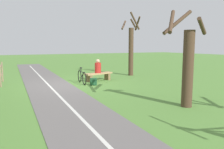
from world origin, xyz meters
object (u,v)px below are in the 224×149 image
(bench, at_px, (99,75))
(person_seated, at_px, (98,67))
(tree_mid_field, at_px, (131,48))
(tree_far_left, at_px, (187,62))
(bicycle, at_px, (82,77))
(backpack, at_px, (93,82))

(bench, bearing_deg, person_seated, 0.00)
(tree_mid_field, distance_m, tree_far_left, 7.80)
(bicycle, height_order, backpack, bicycle)
(bicycle, relative_size, tree_far_left, 0.50)
(bench, distance_m, tree_mid_field, 3.49)
(bicycle, xyz_separation_m, tree_mid_field, (-4.07, -1.55, 1.51))
(bicycle, bearing_deg, tree_mid_field, 115.57)
(person_seated, bearing_deg, backpack, 44.42)
(bench, height_order, bicycle, bicycle)
(person_seated, xyz_separation_m, tree_far_left, (-0.47, 6.22, 0.69))
(bicycle, bearing_deg, person_seated, 114.02)
(bicycle, bearing_deg, backpack, 30.09)
(bench, relative_size, tree_mid_field, 0.42)
(person_seated, xyz_separation_m, backpack, (0.76, 1.15, -0.62))
(tree_mid_field, height_order, tree_far_left, tree_mid_field)
(backpack, bearing_deg, bicycle, -64.58)
(person_seated, height_order, tree_mid_field, tree_mid_field)
(bench, xyz_separation_m, person_seated, (0.04, 0.01, 0.48))
(bench, xyz_separation_m, tree_far_left, (-0.43, 6.23, 1.17))
(person_seated, bearing_deg, tree_mid_field, -170.72)
(person_seated, height_order, tree_far_left, tree_far_left)
(tree_far_left, bearing_deg, person_seated, -85.65)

